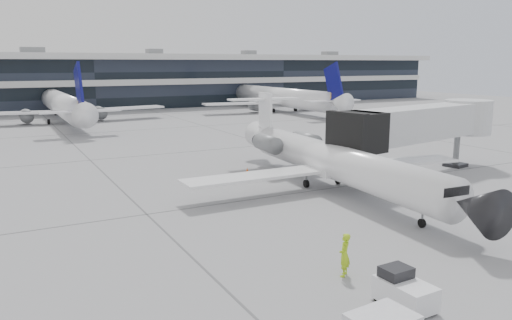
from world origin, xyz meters
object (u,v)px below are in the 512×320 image
regional_jet (331,160)px  ramp_worker (344,255)px  baggage_tug (404,290)px  jet_bridge (426,123)px

regional_jet → ramp_worker: bearing=-120.0°
regional_jet → baggage_tug: (-8.47, -16.42, -1.60)m
regional_jet → baggage_tug: regional_jet is taller
jet_bridge → ramp_worker: 23.46m
regional_jet → baggage_tug: size_ratio=12.12×
baggage_tug → ramp_worker: bearing=92.2°
ramp_worker → baggage_tug: bearing=54.4°
jet_bridge → ramp_worker: (-18.87, -13.52, -3.39)m
regional_jet → jet_bridge: regional_jet is taller
baggage_tug → jet_bridge: bearing=39.6°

